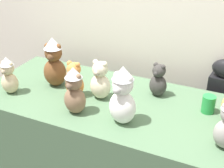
{
  "coord_description": "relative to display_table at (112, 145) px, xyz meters",
  "views": [
    {
      "loc": [
        0.75,
        -1.37,
        1.8
      ],
      "look_at": [
        0.0,
        0.25,
        0.86
      ],
      "focal_mm": 51.05,
      "sensor_mm": 36.0,
      "label": 1
    }
  ],
  "objects": [
    {
      "name": "party_cup_green",
      "position": [
        0.59,
        0.12,
        0.42
      ],
      "size": [
        0.08,
        0.08,
        0.11
      ],
      "primitive_type": "cylinder",
      "color": "#238C3D",
      "rests_on": "display_table"
    },
    {
      "name": "teddy_bear_sand",
      "position": [
        -0.67,
        -0.19,
        0.5
      ],
      "size": [
        0.12,
        0.11,
        0.26
      ],
      "rotation": [
        0.0,
        0.0,
        0.04
      ],
      "color": "#CCB78E",
      "rests_on": "display_table"
    },
    {
      "name": "teddy_bear_chestnut",
      "position": [
        -0.45,
        0.03,
        0.54
      ],
      "size": [
        0.19,
        0.17,
        0.35
      ],
      "rotation": [
        0.0,
        0.0,
        0.21
      ],
      "color": "brown",
      "rests_on": "display_table"
    },
    {
      "name": "instrument_case",
      "position": [
        0.67,
        0.53,
        0.11
      ],
      "size": [
        0.29,
        0.15,
        0.94
      ],
      "rotation": [
        0.0,
        0.0,
        -0.1
      ],
      "color": "black",
      "rests_on": "ground_plane"
    },
    {
      "name": "teddy_bear_snow",
      "position": [
        0.16,
        -0.2,
        0.54
      ],
      "size": [
        0.19,
        0.17,
        0.36
      ],
      "rotation": [
        0.0,
        0.0,
        -0.22
      ],
      "color": "white",
      "rests_on": "display_table"
    },
    {
      "name": "display_table",
      "position": [
        0.0,
        0.0,
        0.0
      ],
      "size": [
        1.79,
        0.79,
        0.74
      ],
      "primitive_type": "cube",
      "color": "#4C6B4C",
      "rests_on": "ground_plane"
    },
    {
      "name": "teddy_bear_ginger",
      "position": [
        -0.25,
        -0.05,
        0.48
      ],
      "size": [
        0.13,
        0.11,
        0.25
      ],
      "rotation": [
        0.0,
        0.0,
        0.0
      ],
      "color": "#D17F3D",
      "rests_on": "display_table"
    },
    {
      "name": "teddy_bear_mocha",
      "position": [
        -0.14,
        -0.22,
        0.52
      ],
      "size": [
        0.15,
        0.13,
        0.3
      ],
      "rotation": [
        0.0,
        0.0,
        -0.1
      ],
      "color": "#7F6047",
      "rests_on": "display_table"
    },
    {
      "name": "teddy_bear_charcoal",
      "position": [
        0.25,
        0.19,
        0.48
      ],
      "size": [
        0.14,
        0.13,
        0.23
      ],
      "rotation": [
        0.0,
        0.0,
        -0.24
      ],
      "color": "#383533",
      "rests_on": "display_table"
    },
    {
      "name": "teddy_bear_cream",
      "position": [
        -0.08,
        -0.0,
        0.49
      ],
      "size": [
        0.14,
        0.13,
        0.27
      ],
      "rotation": [
        0.0,
        0.0,
        -0.07
      ],
      "color": "beige",
      "rests_on": "display_table"
    }
  ]
}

